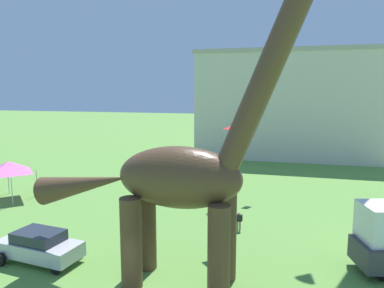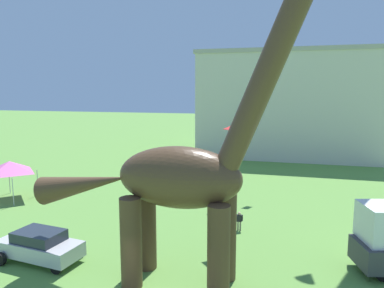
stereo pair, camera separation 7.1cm
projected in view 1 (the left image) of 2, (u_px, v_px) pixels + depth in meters
dinosaur_sculpture at (178, 177)px, 15.37m from camera, size 12.49×2.65×13.06m
parked_sedan_left at (39, 246)px, 17.87m from camera, size 4.39×2.29×1.55m
person_near_flyer at (239, 219)px, 21.85m from camera, size 0.44×0.19×1.17m
person_strolling_adult at (213, 199)px, 25.19m from camera, size 0.56×0.25×1.50m
festival_canopy_tent at (9, 167)px, 27.90m from camera, size 3.15×3.15×3.00m
kite_apex at (265, 69)px, 29.63m from camera, size 0.76×0.87×0.26m
kite_far_left at (237, 127)px, 19.60m from camera, size 1.64×1.65×1.69m
background_building_block at (287, 104)px, 47.19m from camera, size 22.36×11.55×13.25m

